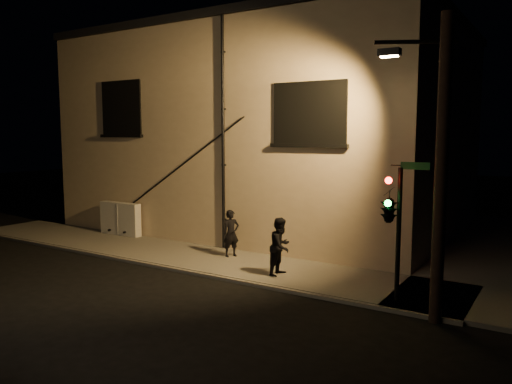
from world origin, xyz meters
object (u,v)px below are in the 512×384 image
Objects in this scene: utility_cabinet at (120,219)px; streetlamp_pole at (438,161)px; traffic_signal at (390,208)px; pedestrian_b at (281,246)px; pedestrian_a at (231,233)px.

utility_cabinet is 13.85m from streetlamp_pole.
utility_cabinet is 0.59× the size of traffic_signal.
pedestrian_b is at bearing -11.10° from utility_cabinet.
utility_cabinet is at bearing 114.48° from pedestrian_a.
traffic_signal is at bearing -75.09° from pedestrian_a.
pedestrian_b is at bearing 170.52° from traffic_signal.
traffic_signal is (5.97, -1.65, 1.56)m from pedestrian_a.
utility_cabinet is 0.30× the size of streetlamp_pole.
streetlamp_pole reaches higher than traffic_signal.
traffic_signal reaches higher than pedestrian_a.
utility_cabinet is 6.12m from pedestrian_a.
streetlamp_pole is at bearing -76.33° from pedestrian_a.
pedestrian_a is 6.39m from traffic_signal.
streetlamp_pole is (13.26, -2.76, 2.90)m from utility_cabinet.
pedestrian_b is 5.47m from streetlamp_pole.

